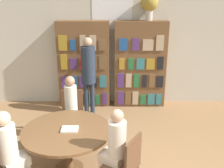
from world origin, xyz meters
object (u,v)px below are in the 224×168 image
(chair_far_side, at_px, (126,163))
(librarian_standing, at_px, (89,68))
(seated_reader_right, at_px, (114,146))
(bookshelf_right, at_px, (140,65))
(seated_reader_back, at_px, (11,149))
(bookshelf_left, at_px, (84,65))
(seated_reader_left, at_px, (71,107))
(flower_vase, at_px, (150,4))
(reading_table, at_px, (67,135))
(chair_left_side, at_px, (73,112))

(chair_far_side, xyz_separation_m, librarian_standing, (-0.69, 2.53, 0.55))
(seated_reader_right, distance_m, librarian_standing, 2.51)
(bookshelf_right, bearing_deg, librarian_standing, -156.66)
(seated_reader_right, xyz_separation_m, seated_reader_back, (-1.32, -0.10, 0.02))
(bookshelf_left, height_order, seated_reader_left, bookshelf_left)
(seated_reader_left, bearing_deg, flower_vase, -136.36)
(reading_table, bearing_deg, librarian_standing, 85.34)
(flower_vase, distance_m, seated_reader_right, 3.47)
(bookshelf_right, relative_size, seated_reader_left, 1.61)
(chair_far_side, distance_m, seated_reader_left, 1.63)
(seated_reader_back, bearing_deg, bookshelf_left, 127.93)
(bookshelf_right, distance_m, chair_left_side, 2.10)
(bookshelf_right, height_order, chair_left_side, bookshelf_right)
(seated_reader_right, xyz_separation_m, librarian_standing, (-0.53, 2.43, 0.37))
(flower_vase, bearing_deg, seated_reader_right, -105.00)
(seated_reader_left, bearing_deg, chair_far_side, 120.02)
(seated_reader_back, bearing_deg, chair_left_side, 119.89)
(chair_left_side, relative_size, seated_reader_right, 0.73)
(bookshelf_left, xyz_separation_m, reading_table, (-0.02, -2.50, -0.40))
(bookshelf_right, xyz_separation_m, chair_left_side, (-1.39, -1.49, -0.49))
(seated_reader_left, relative_size, seated_reader_right, 1.01)
(flower_vase, distance_m, chair_far_side, 3.61)
(bookshelf_right, relative_size, seated_reader_right, 1.62)
(bookshelf_left, distance_m, seated_reader_right, 3.02)
(librarian_standing, bearing_deg, bookshelf_left, 106.37)
(chair_far_side, distance_m, seated_reader_right, 0.26)
(bookshelf_right, distance_m, seated_reader_left, 2.20)
(seated_reader_left, relative_size, seated_reader_back, 0.99)
(reading_table, xyz_separation_m, chair_far_side, (0.85, -0.53, -0.09))
(chair_far_side, relative_size, seated_reader_right, 0.73)
(bookshelf_left, bearing_deg, reading_table, -90.35)
(bookshelf_left, relative_size, bookshelf_right, 1.00)
(flower_vase, bearing_deg, seated_reader_left, -132.34)
(flower_vase, distance_m, seated_reader_left, 2.83)
(reading_table, xyz_separation_m, chair_left_side, (-0.07, 1.00, -0.09))
(bookshelf_left, distance_m, chair_far_side, 3.18)
(bookshelf_right, relative_size, seated_reader_back, 1.60)
(chair_far_side, height_order, seated_reader_left, seated_reader_left)
(bookshelf_left, bearing_deg, flower_vase, 0.19)
(seated_reader_left, bearing_deg, bookshelf_left, -96.50)
(chair_left_side, height_order, seated_reader_back, seated_reader_back)
(chair_left_side, distance_m, seated_reader_left, 0.26)
(flower_vase, xyz_separation_m, chair_left_side, (-1.55, -1.50, -1.86))
(flower_vase, height_order, chair_far_side, flower_vase)
(chair_left_side, distance_m, chair_far_side, 1.79)
(reading_table, relative_size, chair_far_side, 1.48)
(librarian_standing, bearing_deg, reading_table, -94.66)
(flower_vase, relative_size, librarian_standing, 0.33)
(flower_vase, xyz_separation_m, seated_reader_right, (-0.79, -2.93, -1.68))
(reading_table, distance_m, seated_reader_back, 0.83)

